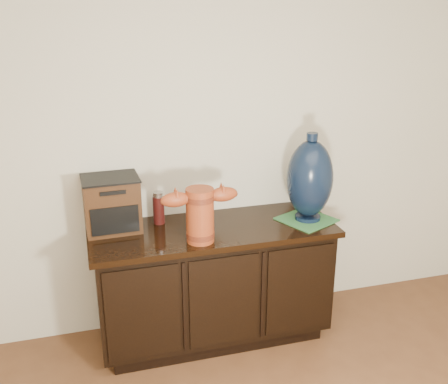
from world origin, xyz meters
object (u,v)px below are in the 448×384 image
object	(u,v)px
terracotta_vessel	(200,212)
lamp_base	(310,179)
tv_radio	(112,204)
sideboard	(213,282)
spray_can	(159,208)

from	to	relation	value
terracotta_vessel	lamp_base	distance (m)	0.72
tv_radio	lamp_base	world-z (taller)	lamp_base
lamp_base	tv_radio	bearing A→B (deg)	171.01
sideboard	tv_radio	distance (m)	0.79
spray_can	tv_radio	bearing A→B (deg)	-176.01
sideboard	terracotta_vessel	xyz separation A→B (m)	(-0.11, -0.16, 0.54)
sideboard	terracotta_vessel	size ratio (longest dim) A/B	3.34
terracotta_vessel	lamp_base	bearing A→B (deg)	7.08
sideboard	terracotta_vessel	bearing A→B (deg)	-125.41
terracotta_vessel	spray_can	distance (m)	0.37
terracotta_vessel	lamp_base	xyz separation A→B (m)	(0.70, 0.11, 0.09)
sideboard	spray_can	distance (m)	0.57
lamp_base	sideboard	bearing A→B (deg)	175.54
terracotta_vessel	lamp_base	size ratio (longest dim) A/B	0.81
terracotta_vessel	tv_radio	world-z (taller)	tv_radio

